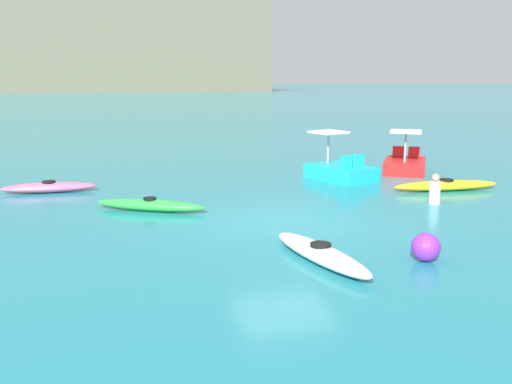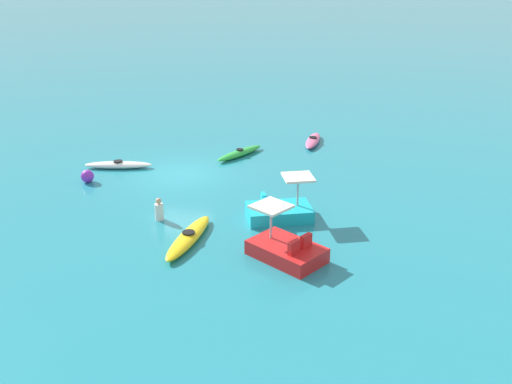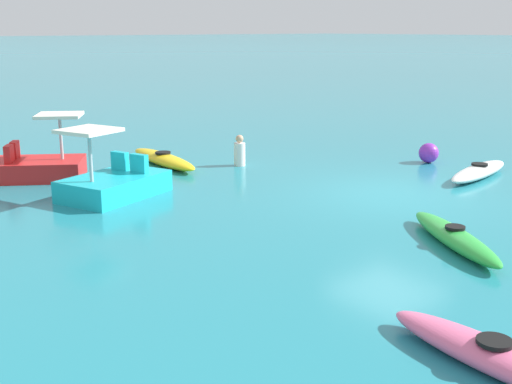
# 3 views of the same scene
# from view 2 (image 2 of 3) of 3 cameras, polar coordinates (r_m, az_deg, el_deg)

# --- Properties ---
(ground_plane) EXTENTS (600.00, 600.00, 0.00)m
(ground_plane) POSITION_cam_2_polar(r_m,az_deg,el_deg) (25.59, -7.83, 1.82)
(ground_plane) COLOR teal
(kayak_green) EXTENTS (3.04, 2.04, 0.37)m
(kayak_green) POSITION_cam_2_polar(r_m,az_deg,el_deg) (27.85, -1.70, 4.07)
(kayak_green) COLOR green
(kayak_green) RESTS_ON ground_plane
(kayak_yellow) EXTENTS (3.61, 0.99, 0.37)m
(kayak_yellow) POSITION_cam_2_polar(r_m,az_deg,el_deg) (19.28, -6.99, -4.66)
(kayak_yellow) COLOR yellow
(kayak_yellow) RESTS_ON ground_plane
(kayak_pink) EXTENTS (2.94, 0.81, 0.37)m
(kayak_pink) POSITION_cam_2_polar(r_m,az_deg,el_deg) (30.06, 5.91, 5.33)
(kayak_pink) COLOR pink
(kayak_pink) RESTS_ON ground_plane
(kayak_white) EXTENTS (1.27, 3.24, 0.37)m
(kayak_white) POSITION_cam_2_polar(r_m,az_deg,el_deg) (26.92, -14.07, 2.75)
(kayak_white) COLOR white
(kayak_white) RESTS_ON ground_plane
(pedal_boat_cyan) EXTENTS (2.23, 2.77, 1.68)m
(pedal_boat_cyan) POSITION_cam_2_polar(r_m,az_deg,el_deg) (20.78, 2.46, -1.92)
(pedal_boat_cyan) COLOR #19B7C6
(pedal_boat_cyan) RESTS_ON ground_plane
(pedal_boat_red) EXTENTS (2.56, 2.83, 1.68)m
(pedal_boat_red) POSITION_cam_2_polar(r_m,az_deg,el_deg) (18.03, 3.15, -5.90)
(pedal_boat_red) COLOR red
(pedal_boat_red) RESTS_ON ground_plane
(buoy_purple) EXTENTS (0.57, 0.57, 0.57)m
(buoy_purple) POSITION_cam_2_polar(r_m,az_deg,el_deg) (25.44, -17.07, 1.58)
(buoy_purple) COLOR purple
(buoy_purple) RESTS_ON ground_plane
(person_near_shore) EXTENTS (0.45, 0.45, 0.88)m
(person_near_shore) POSITION_cam_2_polar(r_m,az_deg,el_deg) (20.96, -10.01, -1.89)
(person_near_shore) COLOR silver
(person_near_shore) RESTS_ON ground_plane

